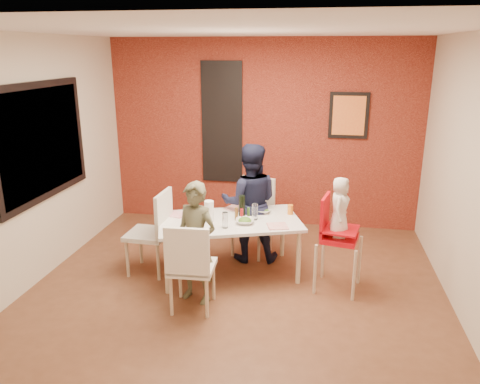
% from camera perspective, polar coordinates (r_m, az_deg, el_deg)
% --- Properties ---
extents(ground, '(4.50, 4.50, 0.00)m').
position_cam_1_polar(ground, '(5.19, -0.58, -12.12)').
color(ground, brown).
rests_on(ground, ground).
extents(ceiling, '(4.50, 4.50, 0.02)m').
position_cam_1_polar(ceiling, '(4.54, -0.69, 19.18)').
color(ceiling, white).
rests_on(ceiling, wall_back).
extents(wall_back, '(4.50, 0.02, 2.70)m').
position_cam_1_polar(wall_back, '(6.86, 2.81, 7.09)').
color(wall_back, beige).
rests_on(wall_back, ground).
extents(wall_front, '(4.50, 0.02, 2.70)m').
position_cam_1_polar(wall_front, '(2.64, -9.68, -9.74)').
color(wall_front, beige).
rests_on(wall_front, ground).
extents(wall_left, '(0.02, 4.50, 2.70)m').
position_cam_1_polar(wall_left, '(5.55, -24.18, 3.24)').
color(wall_left, beige).
rests_on(wall_left, ground).
extents(wall_right, '(0.02, 4.50, 2.70)m').
position_cam_1_polar(wall_right, '(4.83, 26.65, 1.05)').
color(wall_right, beige).
rests_on(wall_right, ground).
extents(brick_accent_wall, '(4.50, 0.02, 2.70)m').
position_cam_1_polar(brick_accent_wall, '(6.84, 2.79, 7.07)').
color(brick_accent_wall, maroon).
rests_on(brick_accent_wall, ground).
extents(picture_window_frame, '(0.05, 1.70, 1.30)m').
position_cam_1_polar(picture_window_frame, '(5.65, -23.06, 5.69)').
color(picture_window_frame, black).
rests_on(picture_window_frame, wall_left).
extents(picture_window_pane, '(0.02, 1.55, 1.15)m').
position_cam_1_polar(picture_window_pane, '(5.65, -22.93, 5.69)').
color(picture_window_pane, black).
rests_on(picture_window_pane, wall_left).
extents(glassblock_strip, '(0.55, 0.03, 1.70)m').
position_cam_1_polar(glassblock_strip, '(6.90, -2.20, 8.42)').
color(glassblock_strip, silver).
rests_on(glassblock_strip, wall_back).
extents(glassblock_surround, '(0.60, 0.03, 1.76)m').
position_cam_1_polar(glassblock_surround, '(6.90, -2.21, 8.41)').
color(glassblock_surround, black).
rests_on(glassblock_surround, wall_back).
extents(art_print_frame, '(0.54, 0.03, 0.64)m').
position_cam_1_polar(art_print_frame, '(6.74, 13.11, 9.08)').
color(art_print_frame, black).
rests_on(art_print_frame, wall_back).
extents(art_print_canvas, '(0.44, 0.01, 0.54)m').
position_cam_1_polar(art_print_canvas, '(6.72, 13.12, 9.06)').
color(art_print_canvas, '#FC9338').
rests_on(art_print_canvas, wall_back).
extents(dining_table, '(1.79, 1.35, 0.66)m').
position_cam_1_polar(dining_table, '(5.37, -1.31, -4.00)').
color(dining_table, white).
rests_on(dining_table, ground).
extents(chair_near, '(0.45, 0.45, 0.94)m').
position_cam_1_polar(chair_near, '(4.64, -6.10, -8.68)').
color(chair_near, white).
rests_on(chair_near, ground).
extents(chair_far, '(0.56, 0.56, 0.97)m').
position_cam_1_polar(chair_far, '(5.98, 1.79, -2.39)').
color(chair_far, white).
rests_on(chair_far, ground).
extents(chair_left, '(0.48, 0.48, 0.99)m').
position_cam_1_polar(chair_left, '(5.49, -10.35, -4.33)').
color(chair_left, silver).
rests_on(chair_left, ground).
extents(high_chair, '(0.52, 0.52, 1.05)m').
position_cam_1_polar(high_chair, '(5.13, 11.53, -5.06)').
color(high_chair, red).
rests_on(high_chair, ground).
extents(child_near, '(0.54, 0.44, 1.28)m').
position_cam_1_polar(child_near, '(4.80, -5.40, -6.22)').
color(child_near, '#52523B').
rests_on(child_near, ground).
extents(child_far, '(0.78, 0.65, 1.47)m').
position_cam_1_polar(child_far, '(5.70, 1.22, -1.35)').
color(child_far, black).
rests_on(child_far, ground).
extents(toddler, '(0.26, 0.35, 0.65)m').
position_cam_1_polar(toddler, '(5.01, 12.06, -1.81)').
color(toddler, white).
rests_on(toddler, high_chair).
extents(plate_near_left, '(0.26, 0.26, 0.01)m').
position_cam_1_polar(plate_near_left, '(4.96, -5.51, -5.08)').
color(plate_near_left, white).
rests_on(plate_near_left, dining_table).
extents(plate_far_mid, '(0.28, 0.28, 0.01)m').
position_cam_1_polar(plate_far_mid, '(5.72, -0.61, -1.97)').
color(plate_far_mid, silver).
rests_on(plate_far_mid, dining_table).
extents(plate_near_right, '(0.27, 0.27, 0.01)m').
position_cam_1_polar(plate_near_right, '(5.16, 4.61, -4.17)').
color(plate_near_right, white).
rests_on(plate_near_right, dining_table).
extents(plate_far_left, '(0.25, 0.25, 0.01)m').
position_cam_1_polar(plate_far_left, '(5.55, -7.73, -2.71)').
color(plate_far_left, white).
rests_on(plate_far_left, dining_table).
extents(salad_bowl_a, '(0.23, 0.23, 0.05)m').
position_cam_1_polar(salad_bowl_a, '(5.23, 0.59, -3.59)').
color(salad_bowl_a, silver).
rests_on(salad_bowl_a, dining_table).
extents(salad_bowl_b, '(0.22, 0.22, 0.05)m').
position_cam_1_polar(salad_bowl_b, '(5.57, 2.72, -2.30)').
color(salad_bowl_b, silver).
rests_on(salad_bowl_b, dining_table).
extents(wine_bottle, '(0.07, 0.07, 0.27)m').
position_cam_1_polar(wine_bottle, '(5.34, 0.23, -1.88)').
color(wine_bottle, black).
rests_on(wine_bottle, dining_table).
extents(wine_glass_a, '(0.06, 0.06, 0.18)m').
position_cam_1_polar(wine_glass_a, '(5.08, -1.82, -3.44)').
color(wine_glass_a, silver).
rests_on(wine_glass_a, dining_table).
extents(wine_glass_b, '(0.07, 0.07, 0.19)m').
position_cam_1_polar(wine_glass_b, '(5.33, 1.81, -2.41)').
color(wine_glass_b, white).
rests_on(wine_glass_b, dining_table).
extents(paper_towel_roll, '(0.11, 0.11, 0.24)m').
position_cam_1_polar(paper_towel_roll, '(5.27, -3.79, -2.35)').
color(paper_towel_roll, white).
rests_on(paper_towel_roll, dining_table).
extents(condiment_red, '(0.03, 0.03, 0.13)m').
position_cam_1_polar(condiment_red, '(5.32, 0.21, -2.76)').
color(condiment_red, red).
rests_on(condiment_red, dining_table).
extents(condiment_green, '(0.03, 0.03, 0.13)m').
position_cam_1_polar(condiment_green, '(5.37, 1.04, -2.58)').
color(condiment_green, '#356822').
rests_on(condiment_green, dining_table).
extents(condiment_brown, '(0.04, 0.04, 0.15)m').
position_cam_1_polar(condiment_brown, '(5.31, -0.45, -2.67)').
color(condiment_brown, brown).
rests_on(condiment_brown, dining_table).
extents(sippy_cup, '(0.07, 0.07, 0.11)m').
position_cam_1_polar(sippy_cup, '(5.54, 6.14, -2.14)').
color(sippy_cup, orange).
rests_on(sippy_cup, dining_table).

